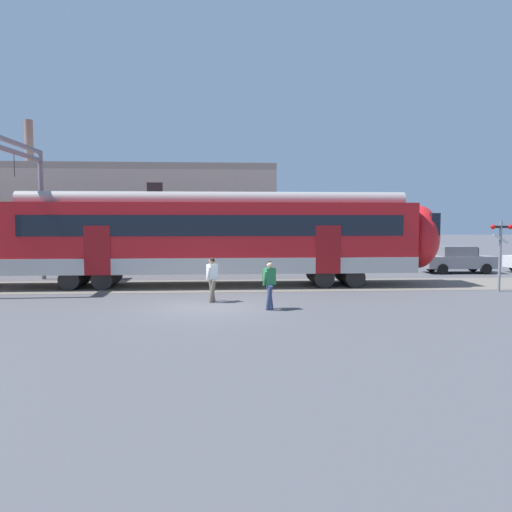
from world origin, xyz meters
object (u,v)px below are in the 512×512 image
Objects in this scene: parked_car_grey at (458,259)px; pedestrian_green at (269,281)px; pedestrian_white at (212,276)px; commuter_train at (24,238)px; crossing_signal at (501,244)px.

pedestrian_green is at bearing -137.50° from parked_car_grey.
pedestrian_white is 2.59m from pedestrian_green.
commuter_train reaches higher than pedestrian_green.
parked_car_grey is at bearing 76.87° from crossing_signal.
pedestrian_green is 0.56× the size of crossing_signal.
commuter_train is 22.85m from parked_car_grey.
crossing_signal reaches higher than pedestrian_green.
commuter_train is at bearing 151.83° from pedestrian_white.
commuter_train is 20.78m from crossing_signal.
commuter_train reaches higher than parked_car_grey.
crossing_signal reaches higher than pedestrian_white.
crossing_signal is at bearing -103.13° from parked_car_grey.
pedestrian_green is (10.44, -6.21, -1.26)m from commuter_train.
commuter_train is 12.22m from pedestrian_green.
crossing_signal is at bearing 19.48° from pedestrian_green.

